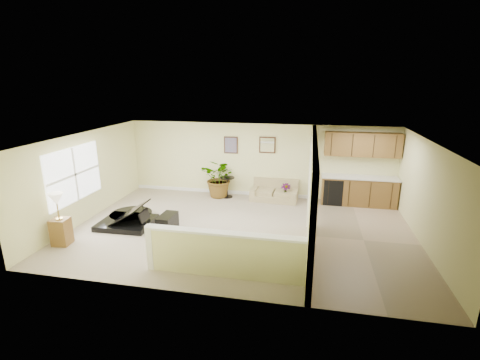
% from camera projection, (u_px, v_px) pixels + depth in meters
% --- Properties ---
extents(floor, '(9.00, 9.00, 0.00)m').
position_uv_depth(floor, '(241.00, 230.00, 9.35)').
color(floor, tan).
rests_on(floor, ground).
extents(back_wall, '(9.00, 0.04, 2.50)m').
position_uv_depth(back_wall, '(258.00, 160.00, 11.82)').
color(back_wall, '#F0EDA4').
rests_on(back_wall, floor).
extents(front_wall, '(9.00, 0.04, 2.50)m').
position_uv_depth(front_wall, '(209.00, 235.00, 6.17)').
color(front_wall, '#F0EDA4').
rests_on(front_wall, floor).
extents(left_wall, '(0.04, 6.00, 2.50)m').
position_uv_depth(left_wall, '(86.00, 177.00, 9.85)').
color(left_wall, '#F0EDA4').
rests_on(left_wall, floor).
extents(right_wall, '(0.04, 6.00, 2.50)m').
position_uv_depth(right_wall, '(429.00, 197.00, 8.14)').
color(right_wall, '#F0EDA4').
rests_on(right_wall, floor).
extents(ceiling, '(9.00, 6.00, 0.04)m').
position_uv_depth(ceiling, '(241.00, 138.00, 8.65)').
color(ceiling, white).
rests_on(ceiling, back_wall).
extents(kitchen_vinyl, '(2.70, 6.00, 0.01)m').
position_uv_depth(kitchen_vinyl, '(364.00, 240.00, 8.75)').
color(kitchen_vinyl, tan).
rests_on(kitchen_vinyl, floor).
extents(interior_partition, '(0.18, 5.99, 2.50)m').
position_uv_depth(interior_partition, '(312.00, 188.00, 8.90)').
color(interior_partition, '#F0EDA4').
rests_on(interior_partition, floor).
extents(pony_half_wall, '(3.42, 0.22, 1.00)m').
position_uv_depth(pony_half_wall, '(223.00, 253.00, 7.02)').
color(pony_half_wall, '#F0EDA4').
rests_on(pony_half_wall, floor).
extents(left_window, '(0.05, 2.15, 1.45)m').
position_uv_depth(left_window, '(74.00, 174.00, 9.32)').
color(left_window, white).
rests_on(left_window, left_wall).
extents(wall_art_left, '(0.48, 0.04, 0.58)m').
position_uv_depth(wall_art_left, '(231.00, 145.00, 11.84)').
color(wall_art_left, '#3E2416').
rests_on(wall_art_left, back_wall).
extents(wall_mirror, '(0.55, 0.04, 0.55)m').
position_uv_depth(wall_mirror, '(267.00, 145.00, 11.59)').
color(wall_mirror, '#3E2416').
rests_on(wall_mirror, back_wall).
extents(kitchen_cabinets, '(2.36, 0.65, 2.33)m').
position_uv_depth(kitchen_cabinets, '(356.00, 178.00, 11.07)').
color(kitchen_cabinets, brown).
rests_on(kitchen_cabinets, floor).
extents(piano, '(1.70, 1.76, 1.34)m').
position_uv_depth(piano, '(127.00, 205.00, 9.64)').
color(piano, black).
rests_on(piano, floor).
extents(piano_bench, '(0.38, 0.72, 0.47)m').
position_uv_depth(piano_bench, '(167.00, 223.00, 9.21)').
color(piano_bench, black).
rests_on(piano_bench, floor).
extents(loveseat, '(1.59, 0.96, 0.88)m').
position_uv_depth(loveseat, '(275.00, 190.00, 11.68)').
color(loveseat, tan).
rests_on(loveseat, floor).
extents(accent_table, '(0.49, 0.49, 0.71)m').
position_uv_depth(accent_table, '(227.00, 184.00, 11.85)').
color(accent_table, black).
rests_on(accent_table, floor).
extents(palm_plant, '(1.45, 1.34, 1.34)m').
position_uv_depth(palm_plant, '(220.00, 178.00, 11.84)').
color(palm_plant, black).
rests_on(palm_plant, floor).
extents(small_plant, '(0.35, 0.35, 0.62)m').
position_uv_depth(small_plant, '(285.00, 194.00, 11.46)').
color(small_plant, black).
rests_on(small_plant, floor).
extents(lamp_stand, '(0.43, 0.43, 1.32)m').
position_uv_depth(lamp_stand, '(60.00, 223.00, 8.40)').
color(lamp_stand, brown).
rests_on(lamp_stand, floor).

